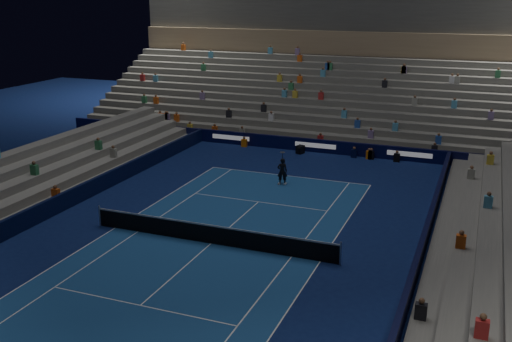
{
  "coord_description": "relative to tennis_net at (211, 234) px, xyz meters",
  "views": [
    {
      "loc": [
        11.74,
        -24.03,
        11.75
      ],
      "look_at": [
        0.0,
        6.0,
        2.0
      ],
      "focal_mm": 41.8,
      "sensor_mm": 36.0,
      "label": 1
    }
  ],
  "objects": [
    {
      "name": "court_surface",
      "position": [
        0.0,
        0.0,
        -0.5
      ],
      "size": [
        10.97,
        23.77,
        0.01
      ],
      "primitive_type": "cube",
      "color": "navy",
      "rests_on": "ground"
    },
    {
      "name": "sponsor_barrier_far",
      "position": [
        0.0,
        18.5,
        -0.0
      ],
      "size": [
        44.0,
        0.25,
        1.0
      ],
      "primitive_type": "cube",
      "color": "black",
      "rests_on": "ground"
    },
    {
      "name": "broadcast_camera",
      "position": [
        -0.97,
        17.65,
        -0.19
      ],
      "size": [
        0.62,
        0.99,
        0.62
      ],
      "color": "black",
      "rests_on": "ground"
    },
    {
      "name": "grandstand_east",
      "position": [
        13.17,
        0.0,
        0.41
      ],
      "size": [
        5.0,
        37.0,
        2.5
      ],
      "color": "#63635E",
      "rests_on": "ground"
    },
    {
      "name": "tennis_player",
      "position": [
        0.21,
        10.01,
        0.36
      ],
      "size": [
        0.74,
        0.63,
        1.73
      ],
      "primitive_type": "imported",
      "rotation": [
        0.0,
        0.0,
        3.54
      ],
      "color": "black",
      "rests_on": "ground"
    },
    {
      "name": "sponsor_barrier_west",
      "position": [
        -9.7,
        0.0,
        -0.0
      ],
      "size": [
        0.25,
        37.0,
        1.0
      ],
      "primitive_type": "cube",
      "color": "black",
      "rests_on": "ground"
    },
    {
      "name": "tennis_net",
      "position": [
        0.0,
        0.0,
        0.0
      ],
      "size": [
        12.9,
        0.1,
        1.1
      ],
      "color": "#B2B2B7",
      "rests_on": "ground"
    },
    {
      "name": "ground",
      "position": [
        0.0,
        0.0,
        -0.5
      ],
      "size": [
        90.0,
        90.0,
        0.0
      ],
      "primitive_type": "plane",
      "color": "#0C194B",
      "rests_on": "ground"
    },
    {
      "name": "sponsor_barrier_east",
      "position": [
        9.7,
        0.0,
        -0.0
      ],
      "size": [
        0.25,
        37.0,
        1.0
      ],
      "primitive_type": "cube",
      "color": "black",
      "rests_on": "ground"
    },
    {
      "name": "grandstand_main",
      "position": [
        0.0,
        27.9,
        2.87
      ],
      "size": [
        44.0,
        15.2,
        11.2
      ],
      "color": "#5F5F5B",
      "rests_on": "ground"
    }
  ]
}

